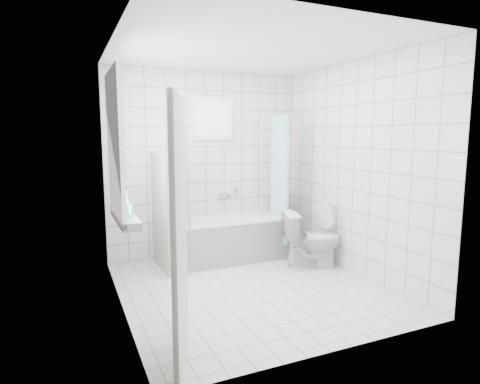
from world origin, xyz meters
name	(u,v)px	position (x,y,z in m)	size (l,w,h in m)	color
ground	(250,288)	(0.00, 0.00, 0.00)	(3.00, 3.00, 0.00)	white
ceiling	(251,50)	(0.00, 0.00, 2.60)	(3.00, 3.00, 0.00)	white
wall_back	(206,165)	(0.00, 1.50, 1.30)	(2.80, 0.02, 2.60)	white
wall_front	(336,191)	(0.00, -1.50, 1.30)	(2.80, 0.02, 2.60)	white
wall_left	(118,179)	(-1.40, 0.00, 1.30)	(0.02, 3.00, 2.60)	white
wall_right	(354,169)	(1.40, 0.00, 1.30)	(0.02, 3.00, 2.60)	white
window_left	(117,147)	(-1.35, 0.30, 1.60)	(0.01, 0.90, 1.40)	white
window_back	(213,118)	(0.10, 1.46, 1.95)	(0.50, 0.01, 0.50)	white
window_sill	(125,218)	(-1.31, 0.30, 0.86)	(0.18, 1.02, 0.08)	white
door	(179,232)	(-1.11, -1.11, 1.00)	(0.04, 0.80, 2.00)	silver
bathtub	(227,238)	(0.17, 1.12, 0.29)	(1.63, 0.77, 0.58)	white
partition_wall	(165,211)	(-0.71, 1.07, 0.75)	(0.15, 0.85, 1.50)	white
tiled_ledge	(280,229)	(1.16, 1.38, 0.28)	(0.40, 0.24, 0.55)	white
toilet	(312,240)	(1.03, 0.32, 0.37)	(0.42, 0.73, 0.75)	white
curtain_rod	(277,115)	(0.92, 1.10, 2.00)	(0.02, 0.02, 0.80)	silver
shower_curtain	(280,179)	(0.92, 0.97, 1.10)	(0.14, 0.48, 1.78)	#4FCBE7
tub_faucet	(224,195)	(0.27, 1.46, 0.85)	(0.18, 0.06, 0.06)	silver
sill_bottles	(125,202)	(-1.30, 0.31, 1.02)	(0.20, 0.45, 0.31)	silver
ledge_bottles	(280,204)	(1.15, 1.36, 0.66)	(0.18, 0.18, 0.25)	yellow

